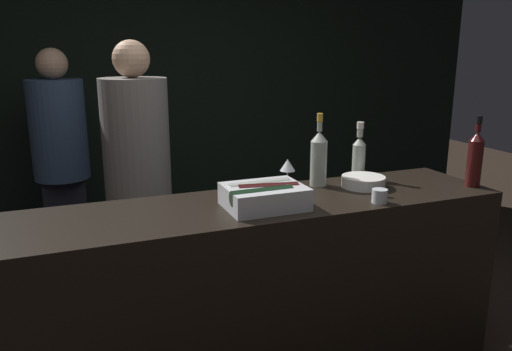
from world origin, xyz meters
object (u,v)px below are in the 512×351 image
Objects in this scene: white_wine_bottle at (359,155)px; rose_wine_bottle at (319,157)px; wine_glass at (288,166)px; ice_bin_with_bottles at (263,195)px; person_blond_tee at (61,155)px; bowl_white at (363,181)px; person_in_hoodie at (138,172)px; red_wine_bottle_black_foil at (475,157)px; candle_votive at (380,196)px.

rose_wine_bottle is at bearing -170.54° from white_wine_bottle.
ice_bin_with_bottles is at bearing -133.85° from wine_glass.
bowl_white is at bearing 23.40° from person_blond_tee.
person_in_hoodie reaches higher than white_wine_bottle.
ice_bin_with_bottles is 1.08m from person_in_hoodie.
person_in_hoodie reaches higher than red_wine_bottle_black_foil.
white_wine_bottle is at bearing 9.46° from rose_wine_bottle.
person_blond_tee is (-0.81, 1.80, -0.11)m from ice_bin_with_bottles.
person_blond_tee is at bearing 134.09° from white_wine_bottle.
wine_glass is at bearing 93.97° from person_in_hoodie.
rose_wine_bottle is (-0.27, -0.04, 0.02)m from white_wine_bottle.
red_wine_bottle_black_foil is at bearing 109.82° from person_in_hoodie.
candle_votive is 1.45m from person_in_hoodie.
person_blond_tee reaches higher than rose_wine_bottle.
bowl_white is 0.25m from rose_wine_bottle.
red_wine_bottle_black_foil is 0.57m from white_wine_bottle.
ice_bin_with_bottles is 0.53m from candle_votive.
red_wine_bottle_black_foil is (0.89, -0.30, 0.04)m from wine_glass.
candle_votive is 0.62m from red_wine_bottle_black_foil.
person_in_hoodie is at bearing 138.46° from bowl_white.
red_wine_bottle_black_foil reaches higher than wine_glass.
wine_glass reaches higher than ice_bin_with_bottles.
person_blond_tee reaches higher than white_wine_bottle.
candle_votive is (0.29, -0.36, -0.08)m from wine_glass.
red_wine_bottle_black_foil is at bearing -18.60° from wine_glass.
white_wine_bottle is (-0.45, 0.34, -0.02)m from red_wine_bottle_black_foil.
wine_glass is (-0.37, 0.11, 0.08)m from bowl_white.
wine_glass is (0.22, 0.23, 0.06)m from ice_bin_with_bottles.
white_wine_bottle is 0.27m from rose_wine_bottle.
white_wine_bottle is at bearing 22.83° from ice_bin_with_bottles.
person_in_hoodie is at bearing 144.78° from red_wine_bottle_black_foil.
bowl_white is 0.13× the size of person_in_hoodie.
wine_glass is at bearing 163.50° from bowl_white.
red_wine_bottle_black_foil is 1.17× the size of white_wine_bottle.
ice_bin_with_bottles is 1.12× the size of white_wine_bottle.
wine_glass is at bearing 128.16° from candle_votive.
bowl_white is at bearing -16.50° from wine_glass.
ice_bin_with_bottles is 4.85× the size of candle_votive.
wine_glass is 0.49× the size of white_wine_bottle.
person_blond_tee is (-1.47, 1.52, -0.19)m from white_wine_bottle.
red_wine_bottle_black_foil reaches higher than white_wine_bottle.
candle_votive is (-0.08, -0.26, 0.00)m from bowl_white.
bowl_white is at bearing 103.51° from person_in_hoodie.
bowl_white is 0.27m from candle_votive.
white_wine_bottle is (0.66, 0.28, 0.07)m from ice_bin_with_bottles.
red_wine_bottle_black_foil is at bearing -20.06° from bowl_white.
candle_votive is at bearing -51.84° from wine_glass.
person_in_hoodie reaches higher than bowl_white.
person_in_hoodie is (-0.62, 0.76, -0.15)m from wine_glass.
candle_votive is at bearing -110.20° from white_wine_bottle.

